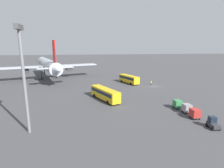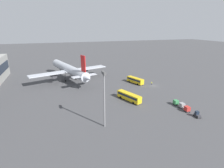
% 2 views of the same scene
% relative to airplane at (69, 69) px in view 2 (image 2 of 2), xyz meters
% --- Properties ---
extents(ground_plane, '(600.00, 600.00, 0.00)m').
position_rel_airplane_xyz_m(ground_plane, '(-25.98, -41.80, -6.43)').
color(ground_plane, '#424244').
extents(airplane, '(52.19, 45.49, 17.10)m').
position_rel_airplane_xyz_m(airplane, '(0.00, 0.00, 0.00)').
color(airplane, '#B2B7C1').
rests_on(airplane, ground).
extents(shuttle_bus_near, '(11.08, 6.08, 3.24)m').
position_rel_airplane_xyz_m(shuttle_bus_near, '(-18.72, -34.15, -4.49)').
color(shuttle_bus_near, gold).
rests_on(shuttle_bus_near, ground).
extents(shuttle_bus_far, '(12.39, 6.84, 3.30)m').
position_rel_airplane_xyz_m(shuttle_bus_far, '(-39.81, -20.91, -4.45)').
color(shuttle_bus_far, gold).
rests_on(shuttle_bus_far, ground).
extents(baggage_tug, '(2.55, 1.90, 2.10)m').
position_rel_airplane_xyz_m(baggage_tug, '(-60.89, -37.66, -5.48)').
color(baggage_tug, '#333338').
rests_on(baggage_tug, ground).
extents(worker_person, '(0.38, 0.38, 1.74)m').
position_rel_airplane_xyz_m(worker_person, '(-24.05, -41.59, -5.55)').
color(worker_person, '#1E1E2D').
rests_on(worker_person, ground).
extents(cargo_cart_red, '(2.09, 1.79, 2.06)m').
position_rel_airplane_xyz_m(cargo_cart_red, '(-56.38, -37.22, -5.23)').
color(cargo_cart_red, '#38383D').
rests_on(cargo_cart_red, ground).
extents(cargo_cart_grey, '(2.09, 1.79, 2.06)m').
position_rel_airplane_xyz_m(cargo_cart_grey, '(-53.22, -37.48, -5.23)').
color(cargo_cart_grey, '#38383D').
rests_on(cargo_cart_grey, ground).
extents(cargo_cart_green, '(2.09, 1.79, 2.06)m').
position_rel_airplane_xyz_m(cargo_cart_green, '(-50.07, -37.08, -5.23)').
color(cargo_cart_green, '#38383D').
rests_on(cargo_cart_green, ground).
extents(light_pole, '(2.80, 0.70, 17.99)m').
position_rel_airplane_xyz_m(light_pole, '(-56.19, -5.11, 4.57)').
color(light_pole, slate).
rests_on(light_pole, ground).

